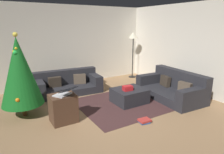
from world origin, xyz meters
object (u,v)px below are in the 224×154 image
couch_left (68,84)px  couch_right (173,88)px  book_stack (144,121)px  corner_lamp (133,39)px  ottoman (129,96)px  laptop (65,93)px  christmas_tree (20,72)px  tv_remote (132,88)px  side_table (63,108)px  gift_box (128,88)px

couch_left → couch_right: size_ratio=1.02×
book_stack → corner_lamp: size_ratio=0.15×
ottoman → book_stack: bearing=-110.1°
couch_right → book_stack: (-1.65, -0.75, -0.23)m
couch_right → laptop: 3.06m
christmas_tree → laptop: bearing=-48.6°
tv_remote → christmas_tree: (-2.54, 0.61, 0.63)m
side_table → corner_lamp: bearing=32.2°
christmas_tree → laptop: size_ratio=3.47×
tv_remote → christmas_tree: bearing=166.2°
couch_left → ottoman: 1.96m
tv_remote → book_stack: (-0.45, -1.06, -0.34)m
couch_left → christmas_tree: bearing=40.8°
laptop → couch_right: bearing=-2.5°
couch_right → laptop: bearing=90.9°
christmas_tree → book_stack: (2.08, -1.67, -0.98)m
christmas_tree → side_table: christmas_tree is taller
book_stack → couch_left: bearing=104.9°
couch_left → side_table: 1.89m
corner_lamp → tv_remote: bearing=-127.5°
christmas_tree → gift_box: bearing=-15.9°
couch_right → laptop: size_ratio=3.58×
couch_right → corner_lamp: size_ratio=1.11×
gift_box → couch_right: bearing=-10.5°
gift_box → christmas_tree: christmas_tree is taller
couch_left → couch_right: couch_right is taller
gift_box → side_table: size_ratio=0.40×
gift_box → tv_remote: (0.17, 0.06, -0.05)m
book_stack → tv_remote: bearing=66.8°
couch_left → ottoman: bearing=128.8°
side_table → corner_lamp: (3.43, 2.16, 1.17)m
laptop → gift_box: bearing=4.2°
book_stack → couch_right: bearing=24.4°
gift_box → tv_remote: 0.19m
ottoman → side_table: 1.81m
couch_right → christmas_tree: bearing=79.5°
gift_box → corner_lamp: (1.73, 2.09, 1.04)m
couch_left → christmas_tree: (-1.37, -1.01, 0.76)m
christmas_tree → tv_remote: bearing=-13.6°
ottoman → christmas_tree: bearing=166.2°
ottoman → book_stack: size_ratio=3.14×
gift_box → laptop: bearing=-175.8°
couch_right → side_table: (-3.07, 0.18, 0.03)m
corner_lamp → ottoman: bearing=-128.7°
ottoman → side_table: bearing=-175.8°
ottoman → side_table: size_ratio=1.38×
tv_remote → book_stack: bearing=-113.4°
book_stack → gift_box: bearing=74.3°
side_table → laptop: size_ratio=1.11×
side_table → couch_right: bearing=-3.4°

